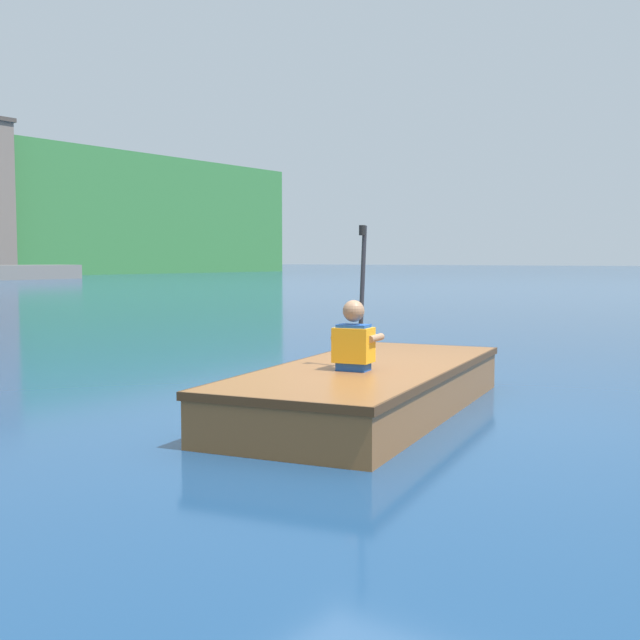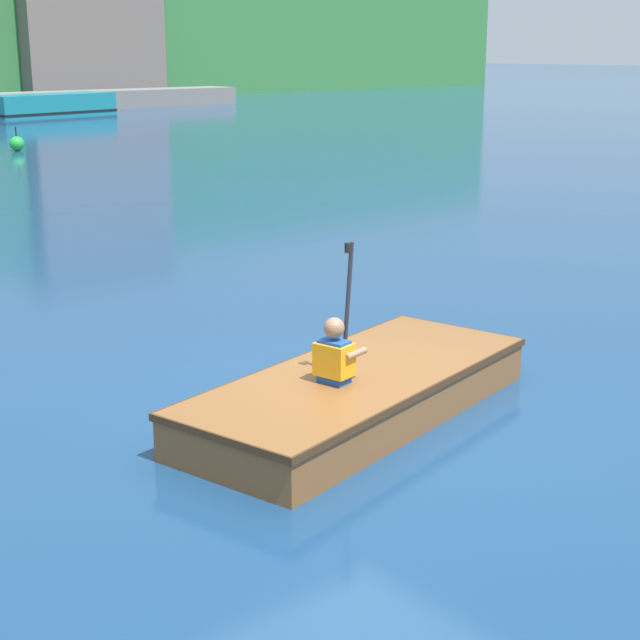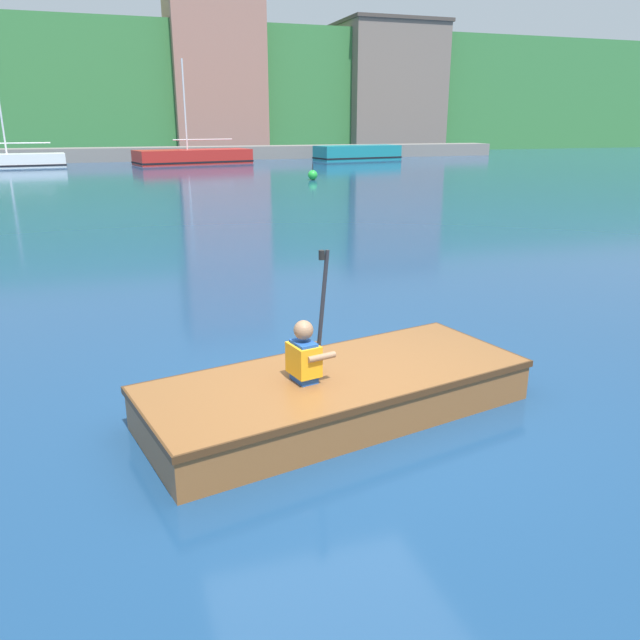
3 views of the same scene
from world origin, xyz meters
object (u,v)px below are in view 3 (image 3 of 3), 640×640
object	(u,v)px
moored_boat_dock_center_near	(193,157)
channel_buoy	(313,175)
rowboat_foreground	(343,389)
person_paddler	(305,354)
moored_boat_dock_center_far	(358,153)
moored_boat_dock_west_inner	(13,161)

from	to	relation	value
moored_boat_dock_center_near	channel_buoy	distance (m)	13.92
rowboat_foreground	person_paddler	bearing A→B (deg)	-167.78
moored_boat_dock_center_far	channel_buoy	bearing A→B (deg)	-119.06
moored_boat_dock_west_inner	rowboat_foreground	distance (m)	37.06
rowboat_foreground	channel_buoy	distance (m)	24.21
channel_buoy	moored_boat_dock_center_far	bearing A→B (deg)	60.94
moored_boat_dock_center_far	rowboat_foreground	size ratio (longest dim) A/B	1.69
person_paddler	channel_buoy	xyz separation A→B (m)	(7.53, 23.22, -0.42)
moored_boat_dock_center_far	rowboat_foreground	bearing A→B (deg)	-111.92
channel_buoy	person_paddler	bearing A→B (deg)	-107.96
moored_boat_dock_west_inner	moored_boat_dock_center_far	xyz separation A→B (m)	(22.02, 0.90, 0.08)
moored_boat_dock_west_inner	moored_boat_dock_center_far	size ratio (longest dim) A/B	0.92
rowboat_foreground	moored_boat_dock_center_near	bearing A→B (deg)	84.61
moored_boat_dock_center_near	person_paddler	size ratio (longest dim) A/B	6.69
moored_boat_dock_center_far	rowboat_foreground	xyz separation A→B (m)	(-15.01, -37.29, -0.24)
moored_boat_dock_west_inner	channel_buoy	distance (m)	19.39
moored_boat_dock_center_far	rowboat_foreground	world-z (taller)	moored_boat_dock_center_far
moored_boat_dock_west_inner	channel_buoy	xyz separation A→B (m)	(14.16, -13.25, -0.16)
rowboat_foreground	moored_boat_dock_center_far	bearing A→B (deg)	68.08
moored_boat_dock_west_inner	moored_boat_dock_center_near	xyz separation A→B (m)	(10.46, 0.17, 0.04)
moored_boat_dock_center_near	moored_boat_dock_center_far	size ratio (longest dim) A/B	1.19
moored_boat_dock_west_inner	person_paddler	bearing A→B (deg)	-79.69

